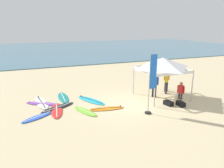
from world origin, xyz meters
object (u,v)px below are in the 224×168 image
object	(u,v)px
person_red	(181,90)
gear_bag_near_tent	(181,104)
person_yellow	(167,80)
surfboard_blue	(38,117)
surfboard_lime	(85,111)
surfboard_red	(57,110)
surfboard_orange	(107,109)
person_orange	(167,79)
surfboard_cyan	(91,100)
surfboard_white	(41,102)
banner_flag	(151,87)
gear_bag_by_pole	(168,103)
surfboard_black	(58,108)
person_blue	(155,83)
surfboard_purple	(42,104)
surfboard_teal	(63,97)
canopy_tent	(163,63)

from	to	relation	value
person_red	gear_bag_near_tent	distance (m)	1.39
person_yellow	surfboard_blue	bearing A→B (deg)	-173.53
surfboard_lime	surfboard_red	distance (m)	1.69
surfboard_orange	person_orange	distance (m)	5.71
surfboard_cyan	surfboard_blue	bearing A→B (deg)	-156.04
surfboard_white	surfboard_cyan	world-z (taller)	same
banner_flag	gear_bag_near_tent	bearing A→B (deg)	6.56
gear_bag_near_tent	gear_bag_by_pole	bearing A→B (deg)	149.18
surfboard_black	surfboard_blue	bearing A→B (deg)	-140.13
surfboard_red	person_blue	size ratio (longest dim) A/B	1.48
banner_flag	gear_bag_near_tent	xyz separation A→B (m)	(2.38, 0.27, -1.43)
surfboard_cyan	banner_flag	xyz separation A→B (m)	(2.54, -3.21, 1.54)
person_red	surfboard_black	bearing A→B (deg)	170.03
surfboard_black	gear_bag_near_tent	world-z (taller)	gear_bag_near_tent
surfboard_purple	person_blue	world-z (taller)	person_blue
surfboard_lime	person_blue	xyz separation A→B (m)	(5.13, 0.82, 0.95)
banner_flag	gear_bag_by_pole	distance (m)	2.34
person_yellow	gear_bag_near_tent	bearing A→B (deg)	-103.76
person_yellow	gear_bag_near_tent	size ratio (longest dim) A/B	2.85
surfboard_white	gear_bag_near_tent	bearing A→B (deg)	-24.84
banner_flag	surfboard_teal	bearing A→B (deg)	132.90
banner_flag	person_yellow	bearing A→B (deg)	42.27
person_blue	person_orange	bearing A→B (deg)	27.01
surfboard_white	surfboard_purple	size ratio (longest dim) A/B	1.22
canopy_tent	person_red	world-z (taller)	canopy_tent
surfboard_red	gear_bag_near_tent	xyz separation A→B (m)	(7.26, -2.02, 0.10)
surfboard_white	person_blue	xyz separation A→B (m)	(7.37, -1.61, 0.95)
surfboard_purple	person_blue	size ratio (longest dim) A/B	1.26
surfboard_teal	surfboard_cyan	xyz separation A→B (m)	(1.61, -1.26, -0.00)
surfboard_orange	surfboard_blue	bearing A→B (deg)	176.84
person_orange	person_red	bearing A→B (deg)	-94.56
canopy_tent	gear_bag_near_tent	size ratio (longest dim) A/B	4.90
surfboard_white	banner_flag	distance (m)	7.05
surfboard_lime	surfboard_purple	distance (m)	3.13
surfboard_teal	surfboard_white	distance (m)	1.54
surfboard_lime	person_yellow	size ratio (longest dim) A/B	1.22
surfboard_white	person_red	bearing A→B (deg)	-16.90
surfboard_orange	person_yellow	size ratio (longest dim) A/B	1.28
person_yellow	gear_bag_near_tent	world-z (taller)	person_yellow
banner_flag	gear_bag_near_tent	size ratio (longest dim) A/B	5.67
surfboard_lime	person_yellow	world-z (taller)	person_yellow
surfboard_black	surfboard_cyan	world-z (taller)	same
surfboard_cyan	person_orange	distance (m)	5.92
person_yellow	canopy_tent	bearing A→B (deg)	-146.97
surfboard_purple	banner_flag	bearing A→B (deg)	-33.86
surfboard_blue	person_orange	bearing A→B (deg)	8.99
surfboard_cyan	person_red	size ratio (longest dim) A/B	2.08
person_orange	person_red	size ratio (longest dim) A/B	1.43
person_orange	gear_bag_near_tent	distance (m)	3.14
person_blue	person_yellow	world-z (taller)	same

